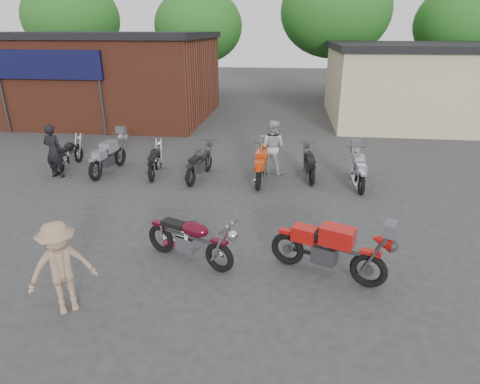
# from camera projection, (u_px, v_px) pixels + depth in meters

# --- Properties ---
(ground) EXTENTS (90.00, 90.00, 0.00)m
(ground) POSITION_uv_depth(u_px,v_px,m) (213.00, 266.00, 8.00)
(ground) COLOR #313133
(brick_building) EXTENTS (12.00, 8.00, 4.00)m
(brick_building) POSITION_uv_depth(u_px,v_px,m) (93.00, 78.00, 21.14)
(brick_building) COLOR maroon
(brick_building) RESTS_ON ground
(stucco_building) EXTENTS (10.00, 8.00, 3.50)m
(stucco_building) POSITION_uv_depth(u_px,v_px,m) (433.00, 86.00, 20.16)
(stucco_building) COLOR tan
(stucco_building) RESTS_ON ground
(tree_0) EXTENTS (6.56, 6.56, 8.20)m
(tree_0) POSITION_uv_depth(u_px,v_px,m) (74.00, 34.00, 28.28)
(tree_0) COLOR #185A1B
(tree_0) RESTS_ON ground
(tree_1) EXTENTS (5.92, 5.92, 7.40)m
(tree_1) POSITION_uv_depth(u_px,v_px,m) (199.00, 40.00, 27.40)
(tree_1) COLOR #185A1B
(tree_1) RESTS_ON ground
(tree_2) EXTENTS (7.04, 7.04, 8.80)m
(tree_2) POSITION_uv_depth(u_px,v_px,m) (334.00, 29.00, 26.11)
(tree_2) COLOR #185A1B
(tree_2) RESTS_ON ground
(tree_3) EXTENTS (6.08, 6.08, 7.60)m
(tree_3) POSITION_uv_depth(u_px,v_px,m) (461.00, 39.00, 25.42)
(tree_3) COLOR #185A1B
(tree_3) RESTS_ON ground
(vintage_motorcycle) EXTENTS (2.11, 1.41, 1.17)m
(vintage_motorcycle) POSITION_uv_depth(u_px,v_px,m) (190.00, 236.00, 7.93)
(vintage_motorcycle) COLOR #450816
(vintage_motorcycle) RESTS_ON ground
(sportbike) EXTENTS (2.29, 1.48, 1.26)m
(sportbike) POSITION_uv_depth(u_px,v_px,m) (330.00, 246.00, 7.47)
(sportbike) COLOR #B7120F
(sportbike) RESTS_ON ground
(helmet) EXTENTS (0.35, 0.35, 0.27)m
(helmet) POSITION_uv_depth(u_px,v_px,m) (170.00, 242.00, 8.62)
(helmet) COLOR #A3112E
(helmet) RESTS_ON ground
(person_dark) EXTENTS (0.65, 0.46, 1.71)m
(person_dark) POSITION_uv_depth(u_px,v_px,m) (54.00, 151.00, 12.53)
(person_dark) COLOR black
(person_dark) RESTS_ON ground
(person_light) EXTENTS (1.00, 0.88, 1.74)m
(person_light) POSITION_uv_depth(u_px,v_px,m) (272.00, 147.00, 12.91)
(person_light) COLOR #AAA9A6
(person_light) RESTS_ON ground
(person_tan) EXTENTS (1.21, 1.12, 1.64)m
(person_tan) POSITION_uv_depth(u_px,v_px,m) (62.00, 268.00, 6.45)
(person_tan) COLOR #95765C
(person_tan) RESTS_ON ground
(row_bike_0) EXTENTS (0.65, 1.86, 1.07)m
(row_bike_0) POSITION_uv_depth(u_px,v_px,m) (68.00, 153.00, 13.49)
(row_bike_0) COLOR black
(row_bike_0) RESTS_ON ground
(row_bike_1) EXTENTS (0.92, 2.16, 1.21)m
(row_bike_1) POSITION_uv_depth(u_px,v_px,m) (108.00, 155.00, 13.03)
(row_bike_1) COLOR gray
(row_bike_1) RESTS_ON ground
(row_bike_2) EXTENTS (0.84, 1.88, 1.05)m
(row_bike_2) POSITION_uv_depth(u_px,v_px,m) (155.00, 159.00, 12.87)
(row_bike_2) COLOR black
(row_bike_2) RESTS_ON ground
(row_bike_3) EXTENTS (0.96, 2.04, 1.14)m
(row_bike_3) POSITION_uv_depth(u_px,v_px,m) (200.00, 161.00, 12.53)
(row_bike_3) COLOR black
(row_bike_3) RESTS_ON ground
(row_bike_4) EXTENTS (0.70, 1.96, 1.12)m
(row_bike_4) POSITION_uv_depth(u_px,v_px,m) (261.00, 164.00, 12.24)
(row_bike_4) COLOR #C53B10
(row_bike_4) RESTS_ON ground
(row_bike_5) EXTENTS (0.78, 1.88, 1.06)m
(row_bike_5) POSITION_uv_depth(u_px,v_px,m) (309.00, 162.00, 12.58)
(row_bike_5) COLOR black
(row_bike_5) RESTS_ON ground
(row_bike_6) EXTENTS (0.64, 1.89, 1.09)m
(row_bike_6) POSITION_uv_depth(u_px,v_px,m) (359.00, 168.00, 11.93)
(row_bike_6) COLOR gray
(row_bike_6) RESTS_ON ground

